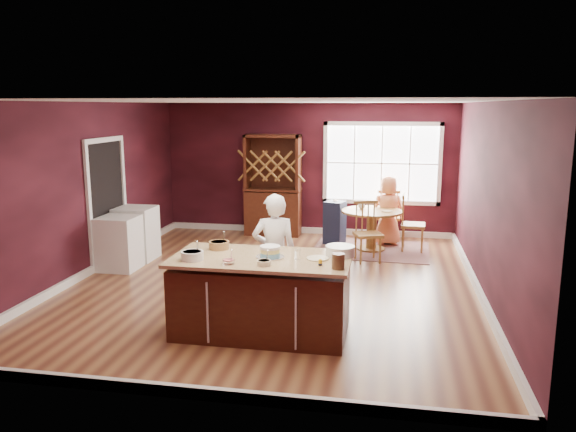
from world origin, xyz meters
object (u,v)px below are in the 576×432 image
object	(u,v)px
hutch	(273,185)
toddler	(333,203)
layer_cake	(270,252)
chair_north	(388,215)
washer	(119,243)
dining_table	(372,222)
high_chair	(335,222)
baker	(274,253)
dryer	(136,233)
chair_south	(368,232)
kitchen_island	(262,297)
seated_woman	(388,211)
chair_east	(413,222)

from	to	relation	value
hutch	toddler	bearing A→B (deg)	-24.04
layer_cake	chair_north	xyz separation A→B (m)	(1.33, 4.92, -0.46)
chair_north	washer	world-z (taller)	chair_north
dining_table	hutch	distance (m)	2.31
washer	chair_north	bearing A→B (deg)	32.98
washer	high_chair	bearing A→B (deg)	35.66
layer_cake	washer	xyz separation A→B (m)	(-2.98, 2.13, -0.55)
baker	dryer	distance (m)	3.57
layer_cake	hutch	size ratio (longest dim) A/B	0.16
toddler	dryer	xyz separation A→B (m)	(-3.26, -1.72, -0.35)
layer_cake	toddler	size ratio (longest dim) A/B	1.27
chair_south	chair_north	bearing A→B (deg)	58.93
layer_cake	washer	world-z (taller)	layer_cake
kitchen_island	seated_woman	distance (m)	4.83
chair_south	washer	world-z (taller)	chair_south
chair_north	hutch	xyz separation A→B (m)	(-2.36, 0.14, 0.51)
dining_table	hutch	bearing A→B (deg)	155.60
toddler	dryer	world-z (taller)	toddler
kitchen_island	washer	size ratio (longest dim) A/B	2.36
chair_south	seated_woman	size ratio (longest dim) A/B	0.78
baker	toddler	distance (m)	3.80
chair_east	high_chair	size ratio (longest dim) A/B	1.23
chair_south	hutch	size ratio (longest dim) A/B	0.51
chair_east	seated_woman	bearing A→B (deg)	52.54
layer_cake	baker	bearing A→B (deg)	97.91
chair_east	hutch	xyz separation A→B (m)	(-2.81, 0.85, 0.50)
seated_woman	hutch	size ratio (longest dim) A/B	0.64
seated_woman	kitchen_island	bearing A→B (deg)	62.18
chair_south	seated_woman	distance (m)	1.33
kitchen_island	baker	size ratio (longest dim) A/B	1.33
baker	chair_east	bearing A→B (deg)	-132.11
chair_north	seated_woman	distance (m)	0.34
dining_table	hutch	world-z (taller)	hutch
chair_north	washer	xyz separation A→B (m)	(-4.31, -2.80, -0.09)
baker	chair_north	xyz separation A→B (m)	(1.42, 4.23, -0.25)
kitchen_island	baker	xyz separation A→B (m)	(0.01, 0.70, 0.34)
chair_east	layer_cake	bearing A→B (deg)	160.24
baker	seated_woman	world-z (taller)	baker
kitchen_island	dining_table	size ratio (longest dim) A/B	1.85
chair_east	high_chair	xyz separation A→B (m)	(-1.47, 0.28, -0.10)
chair_south	high_chair	xyz separation A→B (m)	(-0.69, 1.16, -0.09)
hutch	kitchen_island	bearing A→B (deg)	-79.62
kitchen_island	chair_east	bearing A→B (deg)	65.93
high_chair	chair_north	bearing A→B (deg)	40.00
chair_south	high_chair	bearing A→B (deg)	101.29
chair_south	seated_woman	xyz separation A→B (m)	(0.32, 1.28, 0.14)
toddler	chair_north	bearing A→B (deg)	22.75
chair_east	chair_south	world-z (taller)	chair_east
kitchen_island	hutch	distance (m)	5.19
dining_table	layer_cake	world-z (taller)	layer_cake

